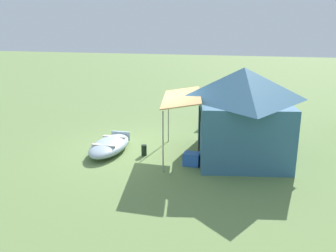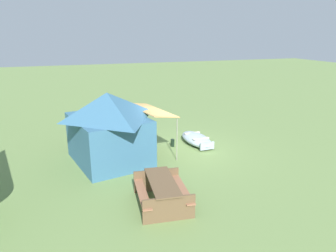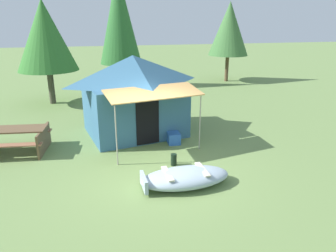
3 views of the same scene
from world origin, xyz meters
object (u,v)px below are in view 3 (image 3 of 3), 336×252
fuel_can (174,160)px  pine_tree_back_right (45,36)px  beached_rowboat (185,177)px  pine_tree_far_center (229,29)px  picnic_table (13,137)px  cooler_box (174,138)px  canvas_cabin_tent (134,94)px  pine_tree_back_left (119,18)px

fuel_can → pine_tree_back_right: pine_tree_back_right is taller
beached_rowboat → fuel_can: (0.01, 1.15, -0.05)m
pine_tree_back_right → pine_tree_far_center: pine_tree_far_center is taller
picnic_table → cooler_box: bearing=-4.3°
beached_rowboat → canvas_cabin_tent: canvas_cabin_tent is taller
cooler_box → pine_tree_back_left: 10.06m
cooler_box → pine_tree_back_left: pine_tree_back_left is taller
pine_tree_back_left → pine_tree_far_center: 6.70m
canvas_cabin_tent → beached_rowboat: bearing=-80.1°
beached_rowboat → fuel_can: size_ratio=6.73×
cooler_box → canvas_cabin_tent: bearing=130.7°
picnic_table → canvas_cabin_tent: bearing=13.4°
fuel_can → pine_tree_back_right: 9.26m
picnic_table → pine_tree_far_center: (10.68, 9.27, 2.74)m
fuel_can → pine_tree_back_left: pine_tree_back_left is taller
picnic_table → fuel_can: 4.90m
pine_tree_back_left → pine_tree_far_center: pine_tree_back_left is taller
canvas_cabin_tent → pine_tree_back_left: 8.43m
pine_tree_back_left → cooler_box: bearing=-84.8°
cooler_box → pine_tree_back_right: 8.17m
picnic_table → pine_tree_back_left: bearing=65.9°
beached_rowboat → picnic_table: bearing=145.4°
beached_rowboat → picnic_table: 5.45m
canvas_cabin_tent → pine_tree_back_right: 6.21m
canvas_cabin_tent → pine_tree_back_left: size_ratio=0.67×
picnic_table → cooler_box: size_ratio=4.50×
beached_rowboat → pine_tree_back_right: pine_tree_back_right is taller
beached_rowboat → picnic_table: picnic_table is taller
beached_rowboat → pine_tree_far_center: size_ratio=0.47×
picnic_table → pine_tree_back_right: 6.44m
beached_rowboat → pine_tree_far_center: (6.20, 12.36, 3.00)m
cooler_box → pine_tree_back_left: (-0.85, 9.33, 3.68)m
picnic_table → pine_tree_back_left: (4.02, 8.96, 3.38)m
pine_tree_back_left → pine_tree_back_right: bearing=-138.9°
pine_tree_back_right → beached_rowboat: bearing=-65.8°
fuel_can → pine_tree_back_left: size_ratio=0.05×
beached_rowboat → pine_tree_back_left: 12.60m
canvas_cabin_tent → picnic_table: bearing=-166.6°
fuel_can → pine_tree_back_right: (-4.03, 7.80, 2.94)m
picnic_table → pine_tree_back_right: size_ratio=0.45×
canvas_cabin_tent → pine_tree_far_center: (6.90, 8.37, 1.81)m
cooler_box → picnic_table: bearing=175.7°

